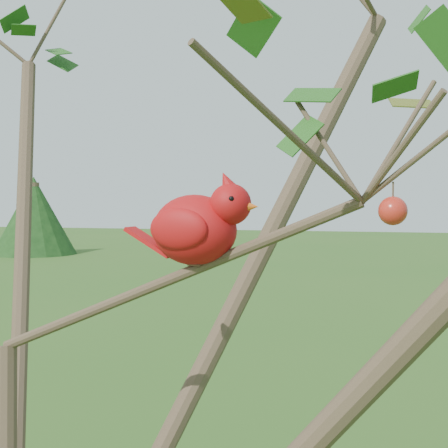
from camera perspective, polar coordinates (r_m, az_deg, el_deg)
name	(u,v)px	position (r m, az deg, el deg)	size (l,w,h in m)	color
crabapple_tree	(3,253)	(1.08, -17.86, -2.35)	(2.35, 2.05, 2.95)	#412F23
cardinal	(199,226)	(1.05, -2.11, -0.18)	(0.23, 0.13, 0.16)	red
distant_trees	(342,216)	(24.62, 9.82, 0.67)	(44.40, 14.35, 3.24)	#412F23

